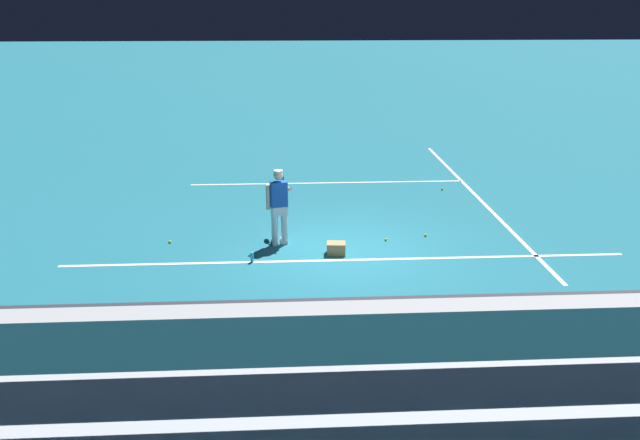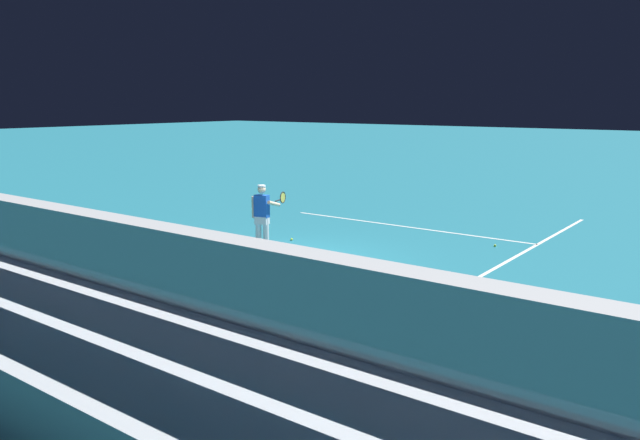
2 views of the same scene
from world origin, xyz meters
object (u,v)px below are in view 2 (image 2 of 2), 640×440
tennis_player (263,216)px  tennis_ball_midcourt (380,267)px  tennis_ball_toward_net (202,236)px  water_bottle (219,250)px  ball_box_cardboard (282,257)px  tennis_ball_far_right (495,246)px  tennis_ball_on_baseline (292,239)px  tennis_ball_by_box (340,263)px

tennis_player → tennis_ball_midcourt: bearing=4.5°
tennis_ball_toward_net → water_bottle: (1.92, -1.21, 0.08)m
tennis_ball_toward_net → tennis_ball_midcourt: bearing=1.0°
ball_box_cardboard → water_bottle: ball_box_cardboard is taller
water_bottle → tennis_ball_toward_net: bearing=147.8°
tennis_ball_toward_net → ball_box_cardboard: bearing=-13.0°
tennis_ball_far_right → tennis_ball_toward_net: size_ratio=1.00×
tennis_ball_far_right → water_bottle: size_ratio=0.30×
tennis_ball_on_baseline → tennis_ball_midcourt: bearing=-16.9°
tennis_player → tennis_ball_on_baseline: size_ratio=25.98×
tennis_ball_on_baseline → tennis_ball_by_box: same height
tennis_ball_on_baseline → water_bottle: size_ratio=0.30×
tennis_ball_toward_net → water_bottle: size_ratio=0.30×
tennis_ball_on_baseline → ball_box_cardboard: bearing=-56.2°
ball_box_cardboard → water_bottle: (-1.80, -0.35, -0.02)m
ball_box_cardboard → tennis_ball_by_box: ball_box_cardboard is taller
ball_box_cardboard → water_bottle: size_ratio=1.82×
tennis_ball_toward_net → tennis_ball_by_box: (4.92, -0.13, 0.00)m
tennis_player → tennis_ball_by_box: 2.57m
water_bottle → tennis_player: bearing=61.1°
ball_box_cardboard → tennis_ball_far_right: size_ratio=6.06×
tennis_player → tennis_ball_toward_net: size_ratio=25.98×
water_bottle → tennis_ball_on_baseline: bearing=79.6°
tennis_player → ball_box_cardboard: bearing=-29.7°
tennis_player → tennis_ball_by_box: size_ratio=25.98×
tennis_ball_far_right → tennis_ball_by_box: (-2.28, -3.97, 0.00)m
tennis_ball_midcourt → tennis_ball_on_baseline: bearing=163.1°
tennis_ball_by_box → tennis_ball_on_baseline: bearing=153.0°
ball_box_cardboard → tennis_ball_midcourt: bearing=23.9°
tennis_player → ball_box_cardboard: tennis_player is taller
ball_box_cardboard → tennis_ball_by_box: bearing=31.3°
ball_box_cardboard → water_bottle: bearing=-169.1°
tennis_ball_far_right → tennis_player: bearing=-139.6°
tennis_ball_on_baseline → tennis_ball_by_box: bearing=-27.0°
tennis_ball_far_right → tennis_ball_on_baseline: 5.52m
tennis_player → water_bottle: size_ratio=7.80×
ball_box_cardboard → tennis_ball_far_right: 5.85m
tennis_player → tennis_ball_on_baseline: tennis_player is taller
ball_box_cardboard → tennis_ball_far_right: (3.48, 4.70, -0.10)m
tennis_ball_toward_net → tennis_ball_by_box: size_ratio=1.00×
ball_box_cardboard → tennis_ball_by_box: 1.41m
tennis_ball_midcourt → water_bottle: (-3.98, -1.31, 0.08)m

